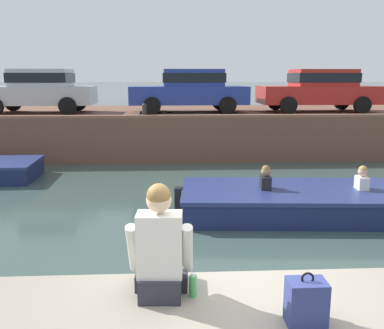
% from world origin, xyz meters
% --- Properties ---
extents(ground_plane, '(400.00, 400.00, 0.00)m').
position_xyz_m(ground_plane, '(0.00, 4.95, 0.00)').
color(ground_plane, '#384C47').
extents(far_quay_wall, '(60.00, 6.00, 1.48)m').
position_xyz_m(far_quay_wall, '(0.00, 12.90, 0.74)').
color(far_quay_wall, brown).
rests_on(far_quay_wall, ground).
extents(far_wall_coping, '(60.00, 0.24, 0.08)m').
position_xyz_m(far_wall_coping, '(0.00, 10.02, 1.52)').
color(far_wall_coping, brown).
rests_on(far_wall_coping, far_quay_wall).
extents(motorboat_passing, '(6.83, 2.39, 1.02)m').
position_xyz_m(motorboat_passing, '(2.68, 4.51, 0.27)').
color(motorboat_passing, navy).
rests_on(motorboat_passing, ground).
extents(car_leftmost_silver, '(3.94, 1.95, 1.54)m').
position_xyz_m(car_leftmost_silver, '(-5.24, 12.08, 2.32)').
color(car_leftmost_silver, '#B7BABC').
rests_on(car_leftmost_silver, far_quay_wall).
extents(car_left_inner_blue, '(4.29, 2.08, 1.54)m').
position_xyz_m(car_left_inner_blue, '(0.14, 12.08, 2.32)').
color(car_left_inner_blue, '#233893').
rests_on(car_left_inner_blue, far_quay_wall).
extents(car_centre_red, '(4.29, 2.03, 1.54)m').
position_xyz_m(car_centre_red, '(4.92, 12.08, 2.32)').
color(car_centre_red, '#B2231E').
rests_on(car_centre_red, far_quay_wall).
extents(mooring_bollard_mid, '(0.15, 0.15, 0.45)m').
position_xyz_m(mooring_bollard_mid, '(-1.41, 10.15, 1.72)').
color(mooring_bollard_mid, '#2D2B28').
rests_on(mooring_bollard_mid, far_quay_wall).
extents(person_seated_left, '(0.54, 0.54, 0.97)m').
position_xyz_m(person_seated_left, '(-0.69, -0.40, 1.36)').
color(person_seated_left, '#282833').
rests_on(person_seated_left, near_quay).
extents(bottle_drink, '(0.06, 0.06, 0.20)m').
position_xyz_m(bottle_drink, '(-0.42, -0.44, 1.09)').
color(bottle_drink, '#4CB259').
rests_on(bottle_drink, near_quay).
extents(backpack_on_ledge, '(0.28, 0.24, 0.41)m').
position_xyz_m(backpack_on_ledge, '(0.38, -0.87, 1.16)').
color(backpack_on_ledge, navy).
rests_on(backpack_on_ledge, near_quay).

